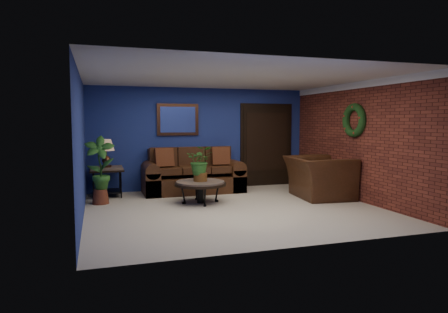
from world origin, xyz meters
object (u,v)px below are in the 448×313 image
object	(u,v)px
sofa	(192,177)
side_chair	(216,169)
coffee_table	(200,184)
end_table	(107,174)
armchair	(319,177)
table_lamp	(106,150)

from	to	relation	value
sofa	side_chair	size ratio (longest dim) A/B	2.55
sofa	coffee_table	world-z (taller)	sofa
end_table	armchair	distance (m)	4.71
end_table	side_chair	distance (m)	2.56
sofa	table_lamp	distance (m)	2.09
end_table	table_lamp	xyz separation A→B (m)	(0.00, -0.00, 0.54)
sofa	table_lamp	world-z (taller)	table_lamp
end_table	side_chair	size ratio (longest dim) A/B	0.79
sofa	table_lamp	xyz separation A→B (m)	(-1.96, -0.04, 0.70)
end_table	coffee_table	bearing A→B (deg)	-36.31
coffee_table	table_lamp	size ratio (longest dim) A/B	1.77
side_chair	end_table	bearing A→B (deg)	-175.72
sofa	armchair	world-z (taller)	sofa
sofa	armchair	distance (m)	2.95
sofa	end_table	bearing A→B (deg)	-178.88
coffee_table	armchair	world-z (taller)	armchair
end_table	armchair	size ratio (longest dim) A/B	0.52
side_chair	armchair	xyz separation A→B (m)	(1.90, -1.61, -0.07)
coffee_table	armchair	distance (m)	2.65
sofa	coffee_table	bearing A→B (deg)	-96.34
table_lamp	side_chair	bearing A→B (deg)	1.53
end_table	side_chair	world-z (taller)	side_chair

